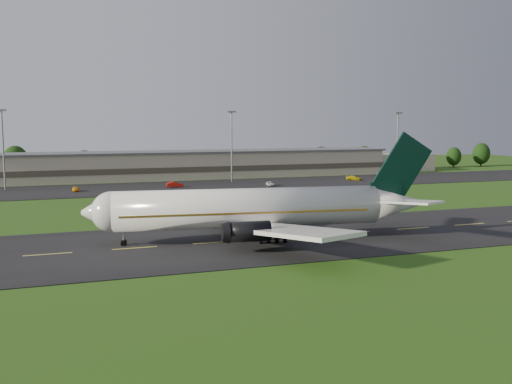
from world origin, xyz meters
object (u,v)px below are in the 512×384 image
object	(u,v)px
terminal	(221,164)
service_vehicle_a	(76,189)
service_vehicle_d	(354,178)
service_vehicle_b	(175,185)
service_vehicle_c	(270,184)
light_mast_centre	(232,138)
light_mast_east	(397,136)
light_mast_west	(3,140)
airliner	(254,209)

from	to	relation	value
terminal	service_vehicle_a	distance (m)	51.79
service_vehicle_a	service_vehicle_d	size ratio (longest dim) A/B	0.77
service_vehicle_a	service_vehicle_b	bearing A→B (deg)	-4.87
service_vehicle_a	service_vehicle_c	size ratio (longest dim) A/B	0.83
light_mast_centre	service_vehicle_c	bearing A→B (deg)	-64.81
light_mast_east	service_vehicle_c	distance (m)	51.82
service_vehicle_d	service_vehicle_a	bearing A→B (deg)	130.42
light_mast_centre	service_vehicle_c	distance (m)	19.61
service_vehicle_d	service_vehicle_b	bearing A→B (deg)	130.18
service_vehicle_b	light_mast_east	bearing A→B (deg)	-79.01
light_mast_east	service_vehicle_c	bearing A→B (deg)	-163.88
light_mast_east	service_vehicle_c	size ratio (longest dim) A/B	4.83
light_mast_west	service_vehicle_a	bearing A→B (deg)	-30.33
light_mast_west	service_vehicle_b	xyz separation A→B (m)	(41.66, -8.89, -11.91)
airliner	service_vehicle_a	bearing A→B (deg)	115.45
service_vehicle_a	service_vehicle_d	world-z (taller)	service_vehicle_d
service_vehicle_b	service_vehicle_d	bearing A→B (deg)	-84.61
service_vehicle_a	light_mast_centre	bearing A→B (deg)	5.82
light_mast_centre	light_mast_east	world-z (taller)	same
service_vehicle_d	airliner	bearing A→B (deg)	-179.00
service_vehicle_a	service_vehicle_d	xyz separation A→B (m)	(78.66, 2.11, 0.07)
terminal	service_vehicle_c	xyz separation A→B (m)	(5.18, -30.18, -3.31)
airliner	service_vehicle_a	world-z (taller)	airliner
light_mast_east	service_vehicle_d	size ratio (longest dim) A/B	4.47
light_mast_centre	service_vehicle_d	world-z (taller)	light_mast_centre
light_mast_centre	service_vehicle_d	xyz separation A→B (m)	(35.37, -7.66, -11.98)
service_vehicle_a	service_vehicle_d	bearing A→B (deg)	-5.37
terminal	light_mast_east	bearing A→B (deg)	-16.80
terminal	service_vehicle_c	size ratio (longest dim) A/B	34.39
terminal	light_mast_west	xyz separation A→B (m)	(-61.40, -16.18, 8.75)
light_mast_centre	service_vehicle_a	size ratio (longest dim) A/B	5.83
airliner	service_vehicle_d	distance (m)	91.87
light_mast_west	light_mast_centre	size ratio (longest dim) A/B	1.00
airliner	light_mast_west	bearing A→B (deg)	123.82
light_mast_centre	service_vehicle_a	distance (m)	45.98
service_vehicle_a	service_vehicle_c	distance (m)	50.05
service_vehicle_a	service_vehicle_b	size ratio (longest dim) A/B	0.79
light_mast_centre	service_vehicle_a	bearing A→B (deg)	-167.27
light_mast_centre	service_vehicle_d	distance (m)	38.12
terminal	service_vehicle_d	bearing A→B (deg)	-35.07
service_vehicle_a	light_mast_west	bearing A→B (deg)	142.76
airliner	light_mast_east	world-z (taller)	light_mast_east
light_mast_west	service_vehicle_c	world-z (taller)	light_mast_west
service_vehicle_b	service_vehicle_c	size ratio (longest dim) A/B	1.05
light_mast_east	service_vehicle_b	bearing A→B (deg)	-173.09
light_mast_west	service_vehicle_b	distance (m)	44.24
service_vehicle_a	service_vehicle_b	xyz separation A→B (m)	(24.95, 0.89, 0.14)
light_mast_centre	service_vehicle_c	world-z (taller)	light_mast_centre
airliner	light_mast_centre	size ratio (longest dim) A/B	2.51
light_mast_east	service_vehicle_d	world-z (taller)	light_mast_east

